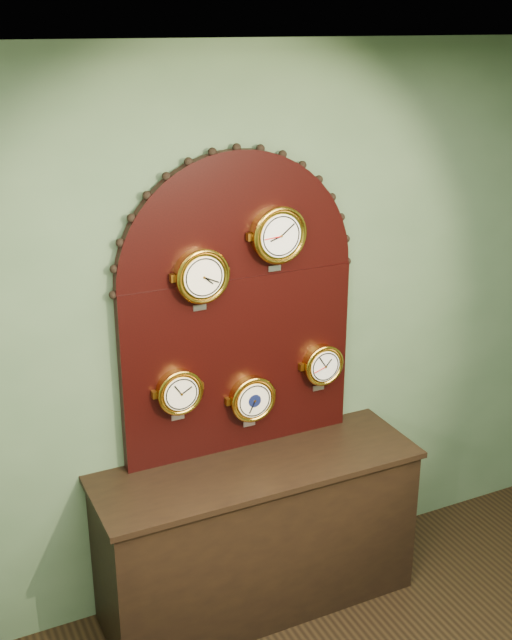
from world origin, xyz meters
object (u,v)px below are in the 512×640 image
arabic_clock (278,235)px  tide_clock (322,364)px  display_board (238,298)px  shop_counter (258,538)px  roman_clock (202,275)px  hygrometer (179,392)px  barometer (252,398)px

arabic_clock → tide_clock: (0.26, 0.00, -0.71)m
display_board → arabic_clock: (0.18, -0.07, 0.31)m
shop_counter → roman_clock: roman_clock is taller
tide_clock → shop_counter: bearing=-160.8°
hygrometer → display_board: bearing=11.1°
arabic_clock → hygrometer: size_ratio=1.17×
roman_clock → barometer: roman_clock is taller
arabic_clock → roman_clock: bearing=179.9°
barometer → tide_clock: tide_clock is taller
display_board → hygrometer: display_board is taller
hygrometer → barometer: (0.38, -0.00, -0.12)m
tide_clock → roman_clock: bearing=-179.9°
shop_counter → tide_clock: size_ratio=5.92×
shop_counter → tide_clock: 0.94m
roman_clock → hygrometer: 0.57m
hygrometer → tide_clock: hygrometer is taller
roman_clock → barometer: (0.25, 0.00, -0.67)m
display_board → tide_clock: display_board is taller
shop_counter → roman_clock: size_ratio=5.17×
hygrometer → barometer: 0.40m
display_board → barometer: display_board is taller
arabic_clock → tide_clock: arabic_clock is taller
shop_counter → display_board: 1.25m
display_board → tide_clock: (0.44, -0.07, -0.41)m
shop_counter → tide_clock: tide_clock is taller
shop_counter → hygrometer: bearing=155.6°
arabic_clock → barometer: 0.83m
shop_counter → arabic_clock: 1.55m
shop_counter → arabic_clock: bearing=40.5°
barometer → tide_clock: (0.40, 0.00, 0.11)m
roman_clock → tide_clock: (0.65, 0.00, -0.57)m
roman_clock → arabic_clock: arabic_clock is taller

